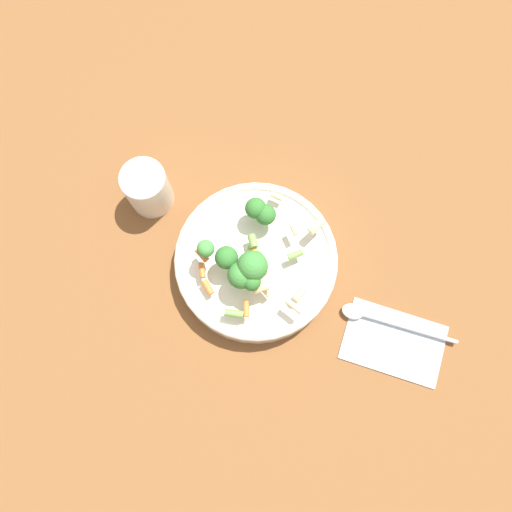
% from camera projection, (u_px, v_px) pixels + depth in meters
% --- Properties ---
extents(ground_plane, '(3.00, 3.00, 0.00)m').
position_uv_depth(ground_plane, '(256.00, 265.00, 0.86)').
color(ground_plane, brown).
extents(bowl, '(0.27, 0.27, 0.05)m').
position_uv_depth(bowl, '(256.00, 261.00, 0.83)').
color(bowl, silver).
rests_on(bowl, ground_plane).
extents(pasta_salad, '(0.21, 0.21, 0.08)m').
position_uv_depth(pasta_salad, '(248.00, 256.00, 0.77)').
color(pasta_salad, '#8CB766').
rests_on(pasta_salad, bowl).
extents(cup, '(0.08, 0.08, 0.09)m').
position_uv_depth(cup, '(147.00, 188.00, 0.84)').
color(cup, silver).
rests_on(cup, ground_plane).
extents(napkin, '(0.19, 0.17, 0.01)m').
position_uv_depth(napkin, '(394.00, 342.00, 0.82)').
color(napkin, '#B2BCC6').
rests_on(napkin, ground_plane).
extents(spoon, '(0.18, 0.11, 0.01)m').
position_uv_depth(spoon, '(378.00, 319.00, 0.82)').
color(spoon, silver).
rests_on(spoon, napkin).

